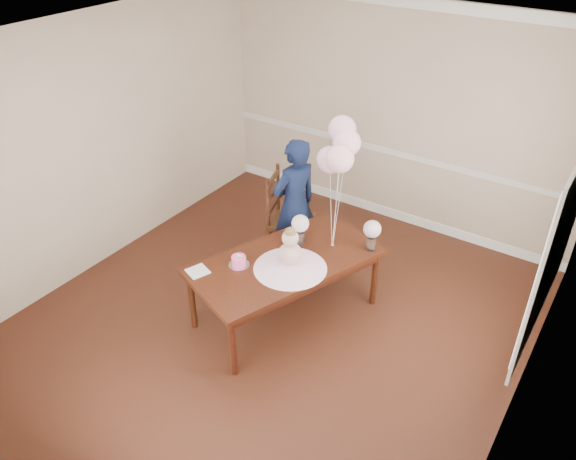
{
  "coord_description": "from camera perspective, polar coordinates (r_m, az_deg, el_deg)",
  "views": [
    {
      "loc": [
        2.47,
        -3.42,
        3.8
      ],
      "look_at": [
        0.09,
        0.13,
        1.05
      ],
      "focal_mm": 35.0,
      "sensor_mm": 36.0,
      "label": 1
    }
  ],
  "objects": [
    {
      "name": "chair_leg_fl",
      "position": [
        6.34,
        -1.76,
        -1.62
      ],
      "size": [
        0.05,
        0.05,
        0.45
      ],
      "primitive_type": "cylinder",
      "rotation": [
        0.0,
        0.0,
        0.32
      ],
      "color": "#361E0E",
      "rests_on": "floor"
    },
    {
      "name": "balloon_ribbon_c",
      "position": [
        5.3,
        5.18,
        2.72
      ],
      "size": [
        0.05,
        0.08,
        0.94
      ],
      "primitive_type": "cylinder",
      "rotation": [
        -0.09,
        0.02,
        -0.36
      ],
      "color": "white",
      "rests_on": "balloon_weight"
    },
    {
      "name": "chair_leg_br",
      "position": [
        6.56,
        2.35,
        -0.33
      ],
      "size": [
        0.05,
        0.05,
        0.45
      ],
      "primitive_type": "cylinder",
      "rotation": [
        0.0,
        0.0,
        0.32
      ],
      "color": "#37150F",
      "rests_on": "floor"
    },
    {
      "name": "table_leg_fr",
      "position": [
        4.99,
        -5.61,
        -11.76
      ],
      "size": [
        0.08,
        0.08,
        0.64
      ],
      "primitive_type": "cylinder",
      "rotation": [
        0.0,
        0.0,
        -0.36
      ],
      "color": "black",
      "rests_on": "floor"
    },
    {
      "name": "chair_back_post_r",
      "position": [
        6.37,
        -1.03,
        4.34
      ],
      "size": [
        0.05,
        0.05,
        0.59
      ],
      "primitive_type": "cylinder",
      "rotation": [
        0.0,
        0.0,
        0.32
      ],
      "color": "#351C0E",
      "rests_on": "dining_chair_seat"
    },
    {
      "name": "chair_leg_bl",
      "position": [
        6.64,
        -0.81,
        0.15
      ],
      "size": [
        0.05,
        0.05,
        0.45
      ],
      "primitive_type": "cylinder",
      "rotation": [
        0.0,
        0.0,
        0.32
      ],
      "color": "#3B1B10",
      "rests_on": "floor"
    },
    {
      "name": "wall_back",
      "position": [
        6.87,
        10.69,
        11.28
      ],
      "size": [
        4.5,
        0.02,
        2.7
      ],
      "primitive_type": "cube",
      "color": "tan",
      "rests_on": "floor"
    },
    {
      "name": "balloon_ribbon_d",
      "position": [
        5.31,
        4.97,
        3.37
      ],
      "size": [
        0.04,
        0.11,
        1.03
      ],
      "primitive_type": "cylinder",
      "rotation": [
        -0.09,
        -0.07,
        -0.36
      ],
      "color": "white",
      "rests_on": "balloon_weight"
    },
    {
      "name": "napkin",
      "position": [
        5.25,
        -9.16,
        -4.16
      ],
      "size": [
        0.23,
        0.23,
        0.01
      ],
      "primitive_type": "cube",
      "rotation": [
        0.0,
        0.0,
        -0.36
      ],
      "color": "silver",
      "rests_on": "dining_table_top"
    },
    {
      "name": "woman",
      "position": [
        6.05,
        0.66,
        2.56
      ],
      "size": [
        0.53,
        0.65,
        1.52
      ],
      "primitive_type": "imported",
      "rotation": [
        0.0,
        0.0,
        -1.91
      ],
      "color": "#0E1732",
      "rests_on": "floor"
    },
    {
      "name": "cake_flower_b",
      "position": [
        5.21,
        -4.72,
        -2.67
      ],
      "size": [
        0.03,
        0.03,
        0.03
      ],
      "primitive_type": "sphere",
      "color": "silver",
      "rests_on": "birthday_cake"
    },
    {
      "name": "baby_hair",
      "position": [
        5.01,
        0.24,
        -0.31
      ],
      "size": [
        0.11,
        0.11,
        0.11
      ],
      "primitive_type": "sphere",
      "color": "brown",
      "rests_on": "baby_head"
    },
    {
      "name": "chair_slat_top",
      "position": [
        6.11,
        -1.55,
        5.26
      ],
      "size": [
        0.16,
        0.41,
        0.05
      ],
      "primitive_type": "cube",
      "rotation": [
        0.0,
        0.0,
        0.32
      ],
      "color": "#39200F",
      "rests_on": "dining_chair_seat"
    },
    {
      "name": "roses_far",
      "position": [
        5.41,
        8.56,
        0.1
      ],
      "size": [
        0.17,
        0.17,
        0.17
      ],
      "primitive_type": "sphere",
      "color": "beige",
      "rests_on": "rose_vase_far"
    },
    {
      "name": "rose_vase_far",
      "position": [
        5.5,
        8.42,
        -1.33
      ],
      "size": [
        0.12,
        0.12,
        0.15
      ],
      "primitive_type": "cylinder",
      "rotation": [
        0.0,
        0.0,
        -0.36
      ],
      "color": "white",
      "rests_on": "dining_table_top"
    },
    {
      "name": "wall_front",
      "position": [
        3.6,
        -26.14,
        -14.54
      ],
      "size": [
        4.5,
        0.02,
        2.7
      ],
      "primitive_type": "cube",
      "color": "tan",
      "rests_on": "floor"
    },
    {
      "name": "baby_skirt",
      "position": [
        5.2,
        0.23,
        -3.49
      ],
      "size": [
        0.89,
        0.89,
        0.09
      ],
      "primitive_type": "cone",
      "rotation": [
        0.0,
        0.0,
        -0.36
      ],
      "color": "#FFBBDE",
      "rests_on": "dining_table_top"
    },
    {
      "name": "table_apron",
      "position": [
        5.4,
        -0.23,
        -3.8
      ],
      "size": [
        1.37,
        1.9,
        0.09
      ],
      "primitive_type": "cube",
      "rotation": [
        0.0,
        0.0,
        -0.36
      ],
      "color": "black",
      "rests_on": "table_leg_fl"
    },
    {
      "name": "window_blinds",
      "position": [
        4.53,
        25.77,
        -0.68
      ],
      "size": [
        0.01,
        1.5,
        1.4
      ],
      "primitive_type": "cube",
      "color": "white",
      "rests_on": "wall_right"
    },
    {
      "name": "chair_leg_fr",
      "position": [
        6.26,
        1.54,
        -2.14
      ],
      "size": [
        0.05,
        0.05,
        0.45
      ],
      "primitive_type": "cylinder",
      "rotation": [
        0.0,
        0.0,
        0.32
      ],
      "color": "#341D0E",
      "rests_on": "floor"
    },
    {
      "name": "rose_vase_near",
      "position": [
        5.52,
        1.24,
        -0.77
      ],
      "size": [
        0.12,
        0.12,
        0.15
      ],
      "primitive_type": "cylinder",
      "rotation": [
        0.0,
        0.0,
        -0.36
      ],
      "color": "silver",
      "rests_on": "dining_table_top"
    },
    {
      "name": "wall_left",
      "position": [
        6.33,
        -18.74,
        8.17
      ],
      "size": [
        0.02,
        5.0,
        2.7
      ],
      "primitive_type": "cube",
      "color": "tan",
      "rests_on": "floor"
    },
    {
      "name": "dining_chair_seat",
      "position": [
        6.31,
        0.33,
        0.89
      ],
      "size": [
        0.58,
        0.58,
        0.05
      ],
      "primitive_type": "cube",
      "rotation": [
        0.0,
        0.0,
        0.32
      ],
      "color": "#381E0F",
      "rests_on": "chair_leg_fl"
    },
    {
      "name": "balloon_ribbon_a",
      "position": [
        5.36,
        4.39,
        1.98
      ],
      "size": [
        0.08,
        0.03,
        0.76
      ],
      "primitive_type": "cylinder",
      "rotation": [
        0.0,
        -0.1,
        -0.36
      ],
      "color": "white",
      "rests_on": "balloon_weight"
    },
    {
      "name": "cake_platter",
      "position": [
        5.29,
        -4.99,
        -3.55
      ],
      "size": [
        0.26,
        0.26,
        0.01
      ],
      "primitive_type": "cylinder",
      "rotation": [
        0.0,
        0.0,
        -0.36
      ],
      "color": "silver",
      "rests_on": "dining_table_top"
    },
    {
      "name": "table_leg_fl",
      "position": [
        5.5,
        -9.72,
        -7.12
      ],
      "size": [
        0.08,
        0.08,
        0.64
      ],
      "primitive_type": "cylinder",
      "rotation": [
        0.0,
        0.0,
        -0.36
      ],
      "color": "black",
      "rests_on": "floor"
    },
    {
      "name": "chair_slat_mid",
      "position": [
        6.19,
        -1.53,
        3.89
      ],
      "size": [
        0.16,
        0.41,
        0.05
      ],
      "primitive_type": "cube",
      "rotation": [
        0.0,
        0.0,
        0.32
      ],
      "color": "#3D1D10",
      "rests_on": "dining_chair_seat"
    },
    {
      "name": "balloon_d",
      "position": [
        5.08,
        5.53,
        10.13
      ],
      "size": [
        0.25,
        0.25,
        0.25
      ],
      "primitive_type": "sphere",
      "color": "#E4A1B6",
      "rests_on": "balloon_ribbon_d"
    },
    {
      "name": "chair_rail_trim",
      "position": [
        7.04,
        10.28,
        7.85
      ],
      "size": [
        4.5,
        0.02,
        0.07
      ],
      "primitive_type": "cube",
      "color": "silver",
      "rests_on": "wall_back"
    },
    {
      "name": "birthday_cake",
      "position": [
        5.26,
        -5.02,
        -3.12
      ],
      "size": [
        0.18,
        0.18,
        0.09
      ],
      "primitive_type": "cylinder",
      "rotation": [
        0.0,
        0.0,
        -0.36
      ],
      "color": "#FE5097",
      "rests_on": "cake_platter"
    },
    {
      "name": "balloon_a",
      "position": [
        5.14,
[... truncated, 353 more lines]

